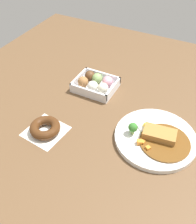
% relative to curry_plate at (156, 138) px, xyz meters
% --- Properties ---
extents(ground_plane, '(1.60, 1.60, 0.00)m').
position_rel_curry_plate_xyz_m(ground_plane, '(-0.15, -0.02, -0.01)').
color(ground_plane, brown).
extents(curry_plate, '(0.29, 0.29, 0.06)m').
position_rel_curry_plate_xyz_m(curry_plate, '(0.00, 0.00, 0.00)').
color(curry_plate, white).
rests_on(curry_plate, ground_plane).
extents(donut_box, '(0.17, 0.15, 0.06)m').
position_rel_curry_plate_xyz_m(donut_box, '(-0.33, 0.17, 0.01)').
color(donut_box, white).
rests_on(donut_box, ground_plane).
extents(chocolate_ring_donut, '(0.15, 0.15, 0.04)m').
position_rel_curry_plate_xyz_m(chocolate_ring_donut, '(-0.37, -0.14, 0.00)').
color(chocolate_ring_donut, white).
rests_on(chocolate_ring_donut, ground_plane).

